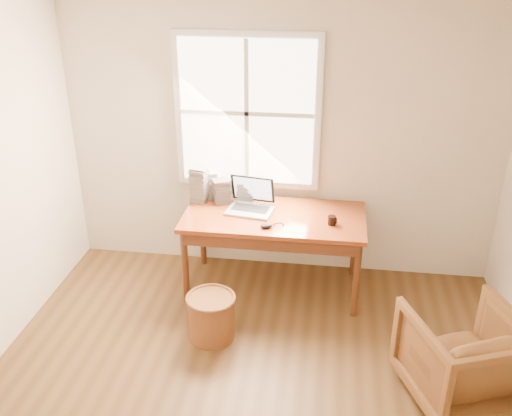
{
  "coord_description": "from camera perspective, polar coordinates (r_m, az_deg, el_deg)",
  "views": [
    {
      "loc": [
        0.47,
        -2.69,
        2.96
      ],
      "look_at": [
        -0.14,
        1.65,
        0.88
      ],
      "focal_mm": 40.0,
      "sensor_mm": 36.0,
      "label": 1
    }
  ],
  "objects": [
    {
      "name": "desk",
      "position": [
        5.04,
        1.83,
        -0.91
      ],
      "size": [
        1.6,
        0.8,
        0.04
      ],
      "primitive_type": "cube",
      "color": "brown",
      "rests_on": "room_shell"
    },
    {
      "name": "coffee_mug",
      "position": [
        4.89,
        7.58,
        -1.23
      ],
      "size": [
        0.09,
        0.09,
        0.08
      ],
      "primitive_type": "cylinder",
      "rotation": [
        0.0,
        0.0,
        -0.43
      ],
      "color": "black",
      "rests_on": "desk"
    },
    {
      "name": "cd_stack_a",
      "position": [
        5.33,
        -4.62,
        2.34
      ],
      "size": [
        0.17,
        0.16,
        0.26
      ],
      "primitive_type": "cube",
      "rotation": [
        0.0,
        0.0,
        0.35
      ],
      "color": "silver",
      "rests_on": "desk"
    },
    {
      "name": "mouse",
      "position": [
        4.8,
        1.04,
        -1.81
      ],
      "size": [
        0.12,
        0.09,
        0.04
      ],
      "primitive_type": "ellipsoid",
      "rotation": [
        0.0,
        0.0,
        0.36
      ],
      "color": "black",
      "rests_on": "desk"
    },
    {
      "name": "laptop",
      "position": [
        5.02,
        -0.62,
        1.01
      ],
      "size": [
        0.42,
        0.43,
        0.27
      ],
      "primitive_type": null,
      "rotation": [
        0.0,
        0.0,
        -0.15
      ],
      "color": "#A2A4A8",
      "rests_on": "desk"
    },
    {
      "name": "armchair",
      "position": [
        4.31,
        20.07,
        -13.84
      ],
      "size": [
        0.96,
        0.98,
        0.69
      ],
      "primitive_type": "imported",
      "rotation": [
        0.0,
        0.0,
        3.51
      ],
      "color": "brown",
      "rests_on": "room_shell"
    },
    {
      "name": "cd_stack_d",
      "position": [
        5.27,
        -1.12,
        1.7
      ],
      "size": [
        0.17,
        0.15,
        0.19
      ],
      "primitive_type": "cube",
      "rotation": [
        0.0,
        0.0,
        0.18
      ],
      "color": "silver",
      "rests_on": "desk"
    },
    {
      "name": "cd_stack_b",
      "position": [
        5.23,
        -3.44,
        1.67
      ],
      "size": [
        0.19,
        0.18,
        0.23
      ],
      "primitive_type": "cube",
      "rotation": [
        0.0,
        0.0,
        0.4
      ],
      "color": "#232328",
      "rests_on": "desk"
    },
    {
      "name": "wicker_stool",
      "position": [
        4.7,
        -4.48,
        -10.86
      ],
      "size": [
        0.45,
        0.45,
        0.37
      ],
      "primitive_type": "cylinder",
      "rotation": [
        0.0,
        0.0,
        0.23
      ],
      "color": "brown",
      "rests_on": "room_shell"
    },
    {
      "name": "cd_stack_c",
      "position": [
        5.26,
        -5.69,
        2.35
      ],
      "size": [
        0.17,
        0.15,
        0.33
      ],
      "primitive_type": "cube",
      "rotation": [
        0.0,
        0.0,
        -0.17
      ],
      "color": "#A6A8B3",
      "rests_on": "desk"
    },
    {
      "name": "room_shell",
      "position": [
        3.33,
        -1.55,
        -4.16
      ],
      "size": [
        4.04,
        4.54,
        2.64
      ],
      "color": "brown",
      "rests_on": "ground"
    }
  ]
}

